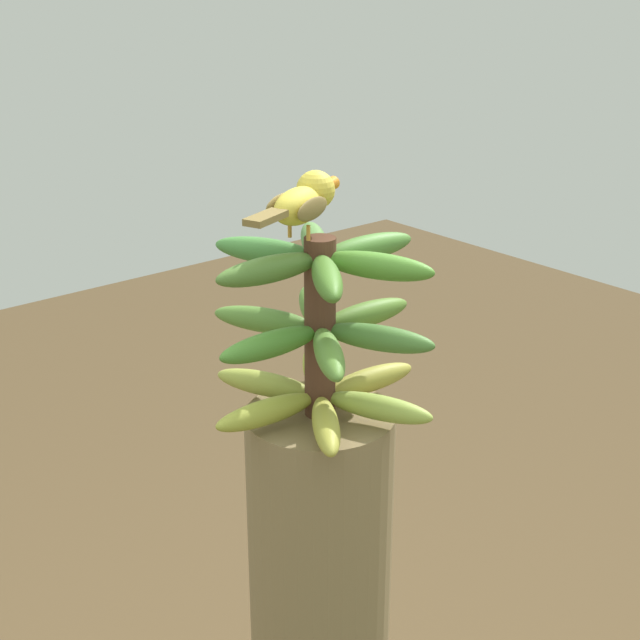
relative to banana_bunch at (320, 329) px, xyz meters
name	(u,v)px	position (x,y,z in m)	size (l,w,h in m)	color
banana_bunch	(320,329)	(0.00, 0.00, 0.00)	(0.31, 0.30, 0.24)	#4C2D1E
perched_bird	(304,200)	(-0.01, 0.02, 0.17)	(0.19, 0.09, 0.08)	#C68933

